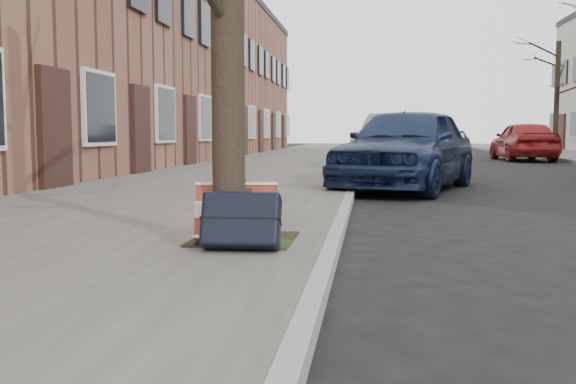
# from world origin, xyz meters

# --- Properties ---
(ground) EXTENTS (120.00, 120.00, 0.00)m
(ground) POSITION_xyz_m (0.00, 0.00, 0.00)
(ground) COLOR black
(ground) RESTS_ON ground
(near_sidewalk) EXTENTS (5.00, 70.00, 0.12)m
(near_sidewalk) POSITION_xyz_m (-3.70, 15.00, 0.06)
(near_sidewalk) COLOR slate
(near_sidewalk) RESTS_ON ground
(house_near) EXTENTS (6.80, 40.00, 7.00)m
(house_near) POSITION_xyz_m (-9.60, 16.00, 3.50)
(house_near) COLOR brown
(house_near) RESTS_ON ground
(dirt_patch) EXTENTS (0.85, 0.85, 0.02)m
(dirt_patch) POSITION_xyz_m (-2.00, 1.20, 0.13)
(dirt_patch) COLOR black
(dirt_patch) RESTS_ON near_sidewalk
(suitcase_red) EXTENTS (0.68, 0.43, 0.50)m
(suitcase_red) POSITION_xyz_m (-2.02, 1.00, 0.37)
(suitcase_red) COLOR maroon
(suitcase_red) RESTS_ON near_sidewalk
(suitcase_navy) EXTENTS (0.62, 0.37, 0.47)m
(suitcase_navy) POSITION_xyz_m (-1.92, 0.71, 0.36)
(suitcase_navy) COLOR black
(suitcase_navy) RESTS_ON near_sidewalk
(car_near_front) EXTENTS (3.12, 4.81, 1.52)m
(car_near_front) POSITION_xyz_m (-0.29, 7.67, 0.76)
(car_near_front) COLOR #162444
(car_near_front) RESTS_ON ground
(car_near_mid) EXTENTS (2.56, 4.97, 1.56)m
(car_near_mid) POSITION_xyz_m (-0.20, 13.49, 0.78)
(car_near_mid) COLOR #929598
(car_near_mid) RESTS_ON ground
(car_near_back) EXTENTS (3.05, 5.14, 1.34)m
(car_near_back) POSITION_xyz_m (-0.23, 22.00, 0.67)
(car_near_back) COLOR #323236
(car_near_back) RESTS_ON ground
(car_far_back) EXTENTS (1.90, 4.38, 1.47)m
(car_far_back) POSITION_xyz_m (4.67, 20.74, 0.74)
(car_far_back) COLOR maroon
(car_far_back) RESTS_ON ground
(tree_far_c) EXTENTS (0.23, 0.23, 4.94)m
(tree_far_c) POSITION_xyz_m (7.20, 25.90, 2.59)
(tree_far_c) COLOR black
(tree_far_c) RESTS_ON far_sidewalk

